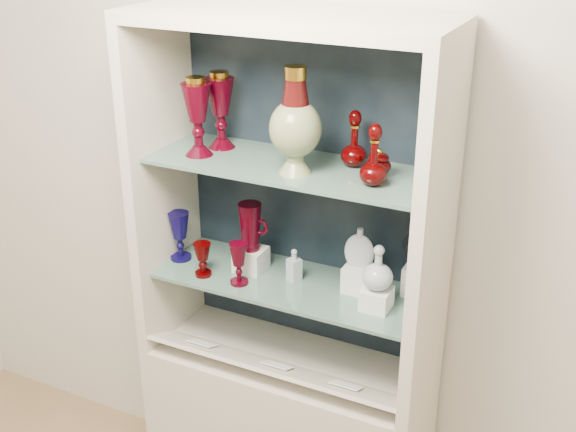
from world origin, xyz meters
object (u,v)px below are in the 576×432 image
at_px(ruby_decanter_a, 374,151).
at_px(ruby_goblet_tall, 239,264).
at_px(ruby_decanter_b, 355,137).
at_px(lidded_bowl, 379,162).
at_px(clear_square_bottle, 294,265).
at_px(cameo_medallion, 419,249).
at_px(ruby_pitcher, 250,227).
at_px(clear_round_decanter, 378,269).
at_px(ruby_goblet_small, 203,260).
at_px(pedestal_lamp_left, 197,117).
at_px(cobalt_goblet, 180,236).
at_px(pedestal_lamp_right, 221,110).
at_px(enamel_urn, 295,121).
at_px(flat_flask, 360,247).

bearing_deg(ruby_decanter_a, ruby_goblet_tall, -175.49).
distance_m(ruby_decanter_b, lidded_bowl, 0.12).
xyz_separation_m(clear_square_bottle, cameo_medallion, (0.40, 0.09, 0.11)).
relative_size(ruby_pitcher, clear_round_decanter, 1.17).
xyz_separation_m(ruby_decanter_a, ruby_decanter_b, (-0.11, 0.13, -0.01)).
bearing_deg(ruby_goblet_small, ruby_decanter_b, 19.50).
bearing_deg(ruby_decanter_b, pedestal_lamp_left, -166.33).
xyz_separation_m(cobalt_goblet, ruby_pitcher, (0.27, 0.04, 0.07)).
distance_m(pedestal_lamp_right, enamel_urn, 0.35).
relative_size(enamel_urn, clear_square_bottle, 2.81).
xyz_separation_m(ruby_goblet_tall, clear_square_bottle, (0.16, 0.10, -0.02)).
bearing_deg(ruby_goblet_small, ruby_decanter_a, 3.91).
xyz_separation_m(clear_round_decanter, cameo_medallion, (0.09, 0.14, 0.02)).
distance_m(cobalt_goblet, ruby_pitcher, 0.28).
relative_size(ruby_decanter_b, ruby_goblet_small, 1.58).
relative_size(pedestal_lamp_left, flat_flask, 1.83).
distance_m(ruby_decanter_b, ruby_goblet_small, 0.68).
bearing_deg(lidded_bowl, cameo_medallion, 29.91).
bearing_deg(clear_square_bottle, ruby_decanter_a, -13.30).
bearing_deg(cameo_medallion, pedestal_lamp_right, -174.60).
relative_size(ruby_goblet_tall, flat_flask, 1.07).
bearing_deg(clear_square_bottle, pedestal_lamp_right, 172.23).
bearing_deg(clear_square_bottle, clear_round_decanter, -9.61).
relative_size(cobalt_goblet, ruby_pitcher, 1.06).
bearing_deg(ruby_pitcher, ruby_goblet_tall, -81.70).
height_order(ruby_decanter_b, ruby_goblet_small, ruby_decanter_b).
relative_size(flat_flask, clear_round_decanter, 0.97).
relative_size(ruby_goblet_small, cameo_medallion, 0.93).
bearing_deg(ruby_goblet_tall, cameo_medallion, 19.02).
xyz_separation_m(ruby_decanter_b, ruby_goblet_small, (-0.47, -0.17, -0.46)).
relative_size(ruby_decanter_a, ruby_decanter_b, 1.09).
distance_m(flat_flask, clear_round_decanter, 0.13).
bearing_deg(ruby_decanter_a, ruby_decanter_b, 130.82).
height_order(lidded_bowl, ruby_pitcher, lidded_bowl).
distance_m(ruby_decanter_b, ruby_pitcher, 0.49).
bearing_deg(pedestal_lamp_right, pedestal_lamp_left, -104.59).
bearing_deg(flat_flask, ruby_decanter_b, 140.88).
bearing_deg(flat_flask, cobalt_goblet, -178.37).
height_order(ruby_goblet_small, clear_square_bottle, ruby_goblet_small).
distance_m(enamel_urn, clear_square_bottle, 0.53).
distance_m(ruby_decanter_b, flat_flask, 0.36).
xyz_separation_m(ruby_pitcher, cameo_medallion, (0.57, 0.09, 0.00)).
height_order(enamel_urn, lidded_bowl, enamel_urn).
relative_size(pedestal_lamp_right, ruby_decanter_a, 1.22).
distance_m(ruby_goblet_small, clear_square_bottle, 0.31).
xyz_separation_m(pedestal_lamp_left, ruby_decanter_a, (0.60, -0.01, -0.02)).
bearing_deg(ruby_decanter_b, ruby_goblet_tall, -154.01).
distance_m(lidded_bowl, ruby_goblet_tall, 0.59).
bearing_deg(cobalt_goblet, lidded_bowl, 4.23).
bearing_deg(ruby_goblet_small, clear_square_bottle, 19.99).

